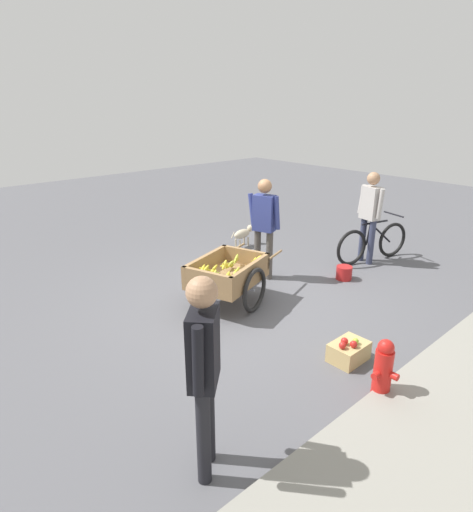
{
  "coord_description": "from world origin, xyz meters",
  "views": [
    {
      "loc": [
        3.83,
        4.14,
        2.81
      ],
      "look_at": [
        0.06,
        -0.06,
        0.75
      ],
      "focal_mm": 30.1,
      "sensor_mm": 36.0,
      "label": 1
    }
  ],
  "objects_px": {
    "vendor_person": "(264,220)",
    "bicycle": "(373,243)",
    "fire_hydrant": "(383,370)",
    "apple_crate": "(349,351)",
    "plastic_bucket": "(344,273)",
    "bystander_person": "(204,361)",
    "fruit_cart": "(228,276)",
    "dog": "(243,233)",
    "cyclist_person": "(370,209)"
  },
  "relations": [
    {
      "from": "fruit_cart",
      "to": "vendor_person",
      "type": "xyz_separation_m",
      "value": [
        -1.09,
        -0.37,
        0.56
      ]
    },
    {
      "from": "vendor_person",
      "to": "bicycle",
      "type": "relative_size",
      "value": 1.02
    },
    {
      "from": "fire_hydrant",
      "to": "apple_crate",
      "type": "bearing_deg",
      "value": -119.45
    },
    {
      "from": "fruit_cart",
      "to": "dog",
      "type": "relative_size",
      "value": 2.69
    },
    {
      "from": "vendor_person",
      "to": "fire_hydrant",
      "type": "xyz_separation_m",
      "value": [
        1.35,
        2.98,
        -0.66
      ]
    },
    {
      "from": "plastic_bucket",
      "to": "bystander_person",
      "type": "distance_m",
      "value": 4.49
    },
    {
      "from": "bicycle",
      "to": "dog",
      "type": "bearing_deg",
      "value": -61.29
    },
    {
      "from": "vendor_person",
      "to": "plastic_bucket",
      "type": "bearing_deg",
      "value": 135.07
    },
    {
      "from": "bicycle",
      "to": "fire_hydrant",
      "type": "xyz_separation_m",
      "value": [
        3.41,
        2.21,
        -0.02
      ]
    },
    {
      "from": "plastic_bucket",
      "to": "apple_crate",
      "type": "distance_m",
      "value": 2.42
    },
    {
      "from": "fire_hydrant",
      "to": "plastic_bucket",
      "type": "xyz_separation_m",
      "value": [
        -2.3,
        -2.03,
        -0.22
      ]
    },
    {
      "from": "fire_hydrant",
      "to": "apple_crate",
      "type": "xyz_separation_m",
      "value": [
        -0.34,
        -0.6,
        -0.21
      ]
    },
    {
      "from": "plastic_bucket",
      "to": "fruit_cart",
      "type": "bearing_deg",
      "value": -15.99
    },
    {
      "from": "bystander_person",
      "to": "fire_hydrant",
      "type": "bearing_deg",
      "value": 165.57
    },
    {
      "from": "plastic_bucket",
      "to": "cyclist_person",
      "type": "bearing_deg",
      "value": -167.45
    },
    {
      "from": "fire_hydrant",
      "to": "plastic_bucket",
      "type": "height_order",
      "value": "fire_hydrant"
    },
    {
      "from": "bystander_person",
      "to": "apple_crate",
      "type": "bearing_deg",
      "value": -176.4
    },
    {
      "from": "vendor_person",
      "to": "plastic_bucket",
      "type": "distance_m",
      "value": 1.61
    },
    {
      "from": "bicycle",
      "to": "bystander_person",
      "type": "relative_size",
      "value": 0.96
    },
    {
      "from": "bicycle",
      "to": "vendor_person",
      "type": "bearing_deg",
      "value": -20.52
    },
    {
      "from": "dog",
      "to": "fire_hydrant",
      "type": "distance_m",
      "value": 4.93
    },
    {
      "from": "bicycle",
      "to": "plastic_bucket",
      "type": "distance_m",
      "value": 1.15
    },
    {
      "from": "plastic_bucket",
      "to": "vendor_person",
      "type": "bearing_deg",
      "value": -44.93
    },
    {
      "from": "cyclist_person",
      "to": "bystander_person",
      "type": "distance_m",
      "value": 5.38
    },
    {
      "from": "cyclist_person",
      "to": "plastic_bucket",
      "type": "distance_m",
      "value": 1.32
    },
    {
      "from": "bicycle",
      "to": "cyclist_person",
      "type": "xyz_separation_m",
      "value": [
        0.15,
        -0.04,
        0.64
      ]
    },
    {
      "from": "fruit_cart",
      "to": "apple_crate",
      "type": "xyz_separation_m",
      "value": [
        -0.08,
        2.01,
        -0.32
      ]
    },
    {
      "from": "fruit_cart",
      "to": "cyclist_person",
      "type": "xyz_separation_m",
      "value": [
        -3.01,
        0.37,
        0.55
      ]
    },
    {
      "from": "bicycle",
      "to": "plastic_bucket",
      "type": "bearing_deg",
      "value": 9.07
    },
    {
      "from": "fruit_cart",
      "to": "bystander_person",
      "type": "distance_m",
      "value": 3.04
    },
    {
      "from": "vendor_person",
      "to": "bystander_person",
      "type": "height_order",
      "value": "bystander_person"
    },
    {
      "from": "fruit_cart",
      "to": "dog",
      "type": "xyz_separation_m",
      "value": [
        -1.95,
        -1.79,
        -0.17
      ]
    },
    {
      "from": "fruit_cart",
      "to": "cyclist_person",
      "type": "relative_size",
      "value": 1.1
    },
    {
      "from": "fruit_cart",
      "to": "apple_crate",
      "type": "bearing_deg",
      "value": 92.33
    },
    {
      "from": "bicycle",
      "to": "fire_hydrant",
      "type": "relative_size",
      "value": 2.42
    },
    {
      "from": "bicycle",
      "to": "cyclist_person",
      "type": "relative_size",
      "value": 0.99
    },
    {
      "from": "bystander_person",
      "to": "bicycle",
      "type": "bearing_deg",
      "value": -161.59
    },
    {
      "from": "dog",
      "to": "bystander_person",
      "type": "height_order",
      "value": "bystander_person"
    },
    {
      "from": "cyclist_person",
      "to": "apple_crate",
      "type": "bearing_deg",
      "value": 29.32
    },
    {
      "from": "dog",
      "to": "plastic_bucket",
      "type": "height_order",
      "value": "dog"
    },
    {
      "from": "vendor_person",
      "to": "bystander_person",
      "type": "distance_m",
      "value": 4.04
    },
    {
      "from": "bicycle",
      "to": "bystander_person",
      "type": "distance_m",
      "value": 5.55
    },
    {
      "from": "cyclist_person",
      "to": "dog",
      "type": "distance_m",
      "value": 2.51
    },
    {
      "from": "dog",
      "to": "apple_crate",
      "type": "xyz_separation_m",
      "value": [
        1.87,
        3.8,
        -0.15
      ]
    },
    {
      "from": "vendor_person",
      "to": "dog",
      "type": "xyz_separation_m",
      "value": [
        -0.86,
        -1.42,
        -0.72
      ]
    },
    {
      "from": "vendor_person",
      "to": "bicycle",
      "type": "distance_m",
      "value": 2.3
    },
    {
      "from": "apple_crate",
      "to": "bystander_person",
      "type": "relative_size",
      "value": 0.26
    },
    {
      "from": "bystander_person",
      "to": "vendor_person",
      "type": "bearing_deg",
      "value": -141.54
    },
    {
      "from": "fruit_cart",
      "to": "plastic_bucket",
      "type": "distance_m",
      "value": 2.15
    },
    {
      "from": "bicycle",
      "to": "dog",
      "type": "distance_m",
      "value": 2.5
    }
  ]
}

